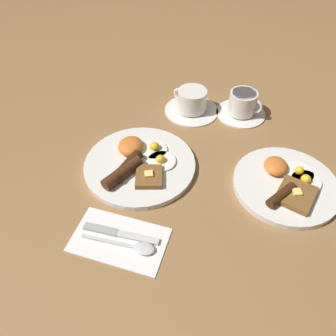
{
  "coord_description": "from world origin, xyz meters",
  "views": [
    {
      "loc": [
        0.56,
        0.19,
        0.61
      ],
      "look_at": [
        0.01,
        0.08,
        0.03
      ],
      "focal_mm": 35.0,
      "sensor_mm": 36.0,
      "label": 1
    }
  ],
  "objects_px": {
    "teacup_far": "(242,105)",
    "breakfast_plate_near": "(139,163)",
    "spoon": "(136,247)",
    "breakfast_plate_far": "(287,184)",
    "teacup_near": "(192,103)",
    "knife": "(116,233)"
  },
  "relations": [
    {
      "from": "teacup_far",
      "to": "breakfast_plate_near",
      "type": "bearing_deg",
      "value": -41.08
    },
    {
      "from": "teacup_far",
      "to": "spoon",
      "type": "bearing_deg",
      "value": -20.32
    },
    {
      "from": "breakfast_plate_near",
      "to": "breakfast_plate_far",
      "type": "height_order",
      "value": "breakfast_plate_near"
    },
    {
      "from": "breakfast_plate_far",
      "to": "teacup_near",
      "type": "relative_size",
      "value": 1.54
    },
    {
      "from": "breakfast_plate_near",
      "to": "knife",
      "type": "height_order",
      "value": "breakfast_plate_near"
    },
    {
      "from": "knife",
      "to": "spoon",
      "type": "xyz_separation_m",
      "value": [
        0.03,
        0.05,
        0.0
      ]
    },
    {
      "from": "knife",
      "to": "spoon",
      "type": "bearing_deg",
      "value": -24.67
    },
    {
      "from": "breakfast_plate_near",
      "to": "teacup_far",
      "type": "xyz_separation_m",
      "value": [
        -0.28,
        0.25,
        0.02
      ]
    },
    {
      "from": "teacup_near",
      "to": "teacup_far",
      "type": "xyz_separation_m",
      "value": [
        -0.02,
        0.15,
        0.0
      ]
    },
    {
      "from": "breakfast_plate_far",
      "to": "knife",
      "type": "bearing_deg",
      "value": -59.6
    },
    {
      "from": "teacup_near",
      "to": "spoon",
      "type": "xyz_separation_m",
      "value": [
        0.5,
        -0.04,
        -0.02
      ]
    },
    {
      "from": "spoon",
      "to": "teacup_near",
      "type": "bearing_deg",
      "value": 87.28
    },
    {
      "from": "breakfast_plate_far",
      "to": "spoon",
      "type": "height_order",
      "value": "breakfast_plate_far"
    },
    {
      "from": "teacup_far",
      "to": "spoon",
      "type": "distance_m",
      "value": 0.55
    },
    {
      "from": "breakfast_plate_near",
      "to": "spoon",
      "type": "bearing_deg",
      "value": 13.53
    },
    {
      "from": "breakfast_plate_near",
      "to": "teacup_near",
      "type": "distance_m",
      "value": 0.28
    },
    {
      "from": "teacup_near",
      "to": "spoon",
      "type": "distance_m",
      "value": 0.5
    },
    {
      "from": "spoon",
      "to": "teacup_far",
      "type": "bearing_deg",
      "value": 71.43
    },
    {
      "from": "teacup_near",
      "to": "teacup_far",
      "type": "relative_size",
      "value": 1.1
    },
    {
      "from": "teacup_far",
      "to": "knife",
      "type": "distance_m",
      "value": 0.55
    },
    {
      "from": "breakfast_plate_near",
      "to": "teacup_near",
      "type": "height_order",
      "value": "teacup_near"
    },
    {
      "from": "breakfast_plate_far",
      "to": "spoon",
      "type": "xyz_separation_m",
      "value": [
        0.24,
        -0.31,
        -0.0
      ]
    }
  ]
}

